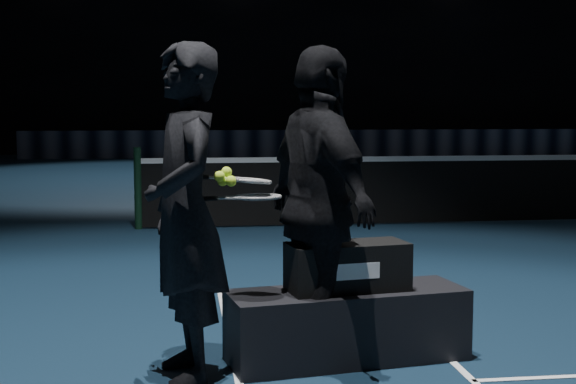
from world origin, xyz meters
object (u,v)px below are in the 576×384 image
Objects in this scene: racket_lower at (258,197)px; player_bench at (347,325)px; player_a at (185,212)px; racket_bag at (347,266)px; tennis_balls at (227,178)px; racket_upper at (249,180)px; player_b at (320,207)px.

player_bench is at bearing 1.99° from racket_lower.
racket_bag is at bearing 88.89° from player_a.
racket_bag is 6.36× the size of tennis_balls.
player_a is 16.69× the size of tennis_balls.
player_a is 0.32m from tennis_balls.
player_a reaches higher than tennis_balls.
racket_upper reaches higher than player_bench.
player_a is 2.95× the size of racket_lower.
tennis_balls is at bearing -170.43° from racket_upper.
player_b is 0.63m from tennis_balls.
player_bench is 1.25m from tennis_balls.
racket_lower is at bearing -42.66° from racket_upper.
racket_lower is at bearing -177.36° from player_bench.
tennis_balls is (-0.19, -0.03, 0.12)m from racket_lower.
player_bench is 0.76× the size of player_b.
tennis_balls is at bearing -178.21° from racket_bag.
player_b is 0.41m from racket_lower.
racket_lower is (0.44, 0.08, 0.08)m from player_a.
player_b is 2.95× the size of racket_upper.
racket_bag is at bearing -92.59° from player_b.
player_b reaches higher than racket_lower.
player_b is at bearing -173.25° from racket_bag.
player_a is 0.44m from racket_upper.
player_b reaches higher than tennis_balls.
player_bench is 12.72× the size of tennis_balls.
player_a is 2.95× the size of racket_upper.
racket_upper is (0.39, 0.11, 0.18)m from player_a.
tennis_balls is (-0.77, -0.15, 0.59)m from racket_bag.
racket_lower is at bearing 87.75° from player_a.
racket_bag is 0.86m from racket_upper.
racket_bag is at bearing -5.73° from racket_upper.
player_bench is at bearing -92.59° from player_b.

